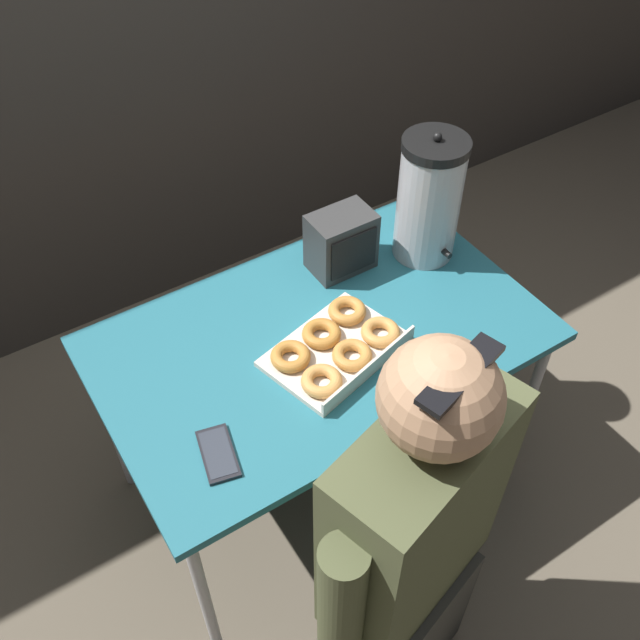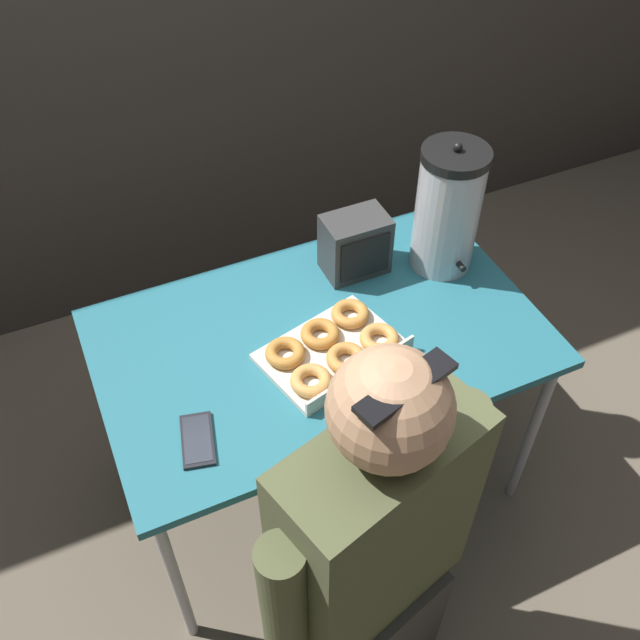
{
  "view_description": "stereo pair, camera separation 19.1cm",
  "coord_description": "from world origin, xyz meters",
  "px_view_note": "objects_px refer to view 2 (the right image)",
  "views": [
    {
      "loc": [
        -0.71,
        -1.12,
        2.16
      ],
      "look_at": [
        0.0,
        0.0,
        0.77
      ],
      "focal_mm": 40.0,
      "sensor_mm": 36.0,
      "label": 1
    },
    {
      "loc": [
        -0.54,
        -1.21,
        2.16
      ],
      "look_at": [
        0.0,
        0.0,
        0.77
      ],
      "focal_mm": 40.0,
      "sensor_mm": 36.0,
      "label": 2
    }
  ],
  "objects_px": {
    "cell_phone": "(197,440)",
    "person_seated": "(372,561)",
    "donut_box": "(333,349)",
    "coffee_urn": "(448,210)",
    "space_heater": "(355,245)"
  },
  "relations": [
    {
      "from": "donut_box",
      "to": "person_seated",
      "type": "distance_m",
      "value": 0.56
    },
    {
      "from": "coffee_urn",
      "to": "person_seated",
      "type": "xyz_separation_m",
      "value": [
        -0.6,
        -0.73,
        -0.28
      ]
    },
    {
      "from": "space_heater",
      "to": "person_seated",
      "type": "height_order",
      "value": "person_seated"
    },
    {
      "from": "donut_box",
      "to": "person_seated",
      "type": "relative_size",
      "value": 0.32
    },
    {
      "from": "cell_phone",
      "to": "space_heater",
      "type": "distance_m",
      "value": 0.74
    },
    {
      "from": "donut_box",
      "to": "cell_phone",
      "type": "bearing_deg",
      "value": -178.78
    },
    {
      "from": "coffee_urn",
      "to": "cell_phone",
      "type": "distance_m",
      "value": 0.95
    },
    {
      "from": "cell_phone",
      "to": "person_seated",
      "type": "height_order",
      "value": "person_seated"
    },
    {
      "from": "person_seated",
      "to": "space_heater",
      "type": "bearing_deg",
      "value": -129.37
    },
    {
      "from": "space_heater",
      "to": "donut_box",
      "type": "bearing_deg",
      "value": -125.63
    },
    {
      "from": "person_seated",
      "to": "donut_box",
      "type": "bearing_deg",
      "value": -121.51
    },
    {
      "from": "coffee_urn",
      "to": "space_heater",
      "type": "xyz_separation_m",
      "value": [
        -0.25,
        0.08,
        -0.1
      ]
    },
    {
      "from": "donut_box",
      "to": "person_seated",
      "type": "bearing_deg",
      "value": -120.04
    },
    {
      "from": "cell_phone",
      "to": "person_seated",
      "type": "relative_size",
      "value": 0.13
    },
    {
      "from": "cell_phone",
      "to": "coffee_urn",
      "type": "bearing_deg",
      "value": 33.56
    }
  ]
}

